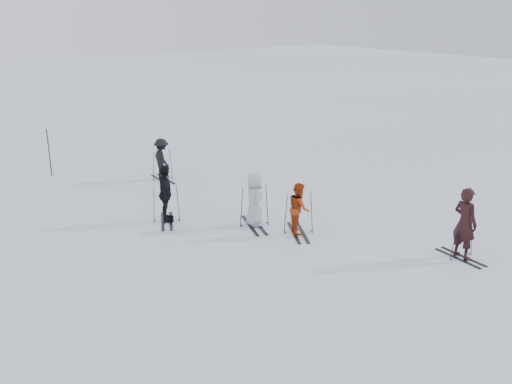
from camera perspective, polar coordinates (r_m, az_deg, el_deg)
ground at (r=17.74m, az=2.00°, el=-3.87°), size 120.00×120.00×0.00m
skier_near_dark at (r=16.50m, az=20.15°, el=-3.03°), size 0.57×0.79×2.01m
skier_red at (r=17.31m, az=4.31°, el=-1.69°), size 0.90×0.96×1.57m
skier_grey at (r=17.82m, az=-0.17°, el=-0.83°), size 0.82×0.97×1.70m
skier_uphill_left at (r=18.35m, az=-9.04°, el=-0.24°), size 0.92×1.17×1.85m
skier_uphill_far at (r=22.86m, az=-9.39°, el=3.20°), size 0.71×1.12×1.65m
skis_near_dark at (r=16.66m, az=19.99°, el=-4.40°), size 1.67×1.02×1.16m
skis_red at (r=17.35m, az=4.29°, el=-2.11°), size 2.03×1.73×1.31m
skis_grey at (r=17.88m, az=-0.17°, el=-1.35°), size 2.09×1.62×1.35m
skis_uphill_left at (r=18.45m, az=-8.99°, el=-1.14°), size 1.92×1.61×1.24m
skis_uphill_far at (r=22.92m, az=-9.36°, el=2.71°), size 1.77×1.06×1.23m
piste_marker at (r=24.54m, az=-19.98°, el=3.73°), size 0.06×0.06×1.94m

